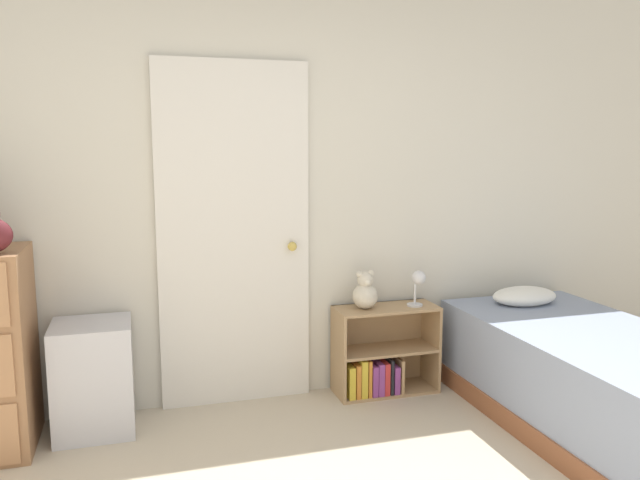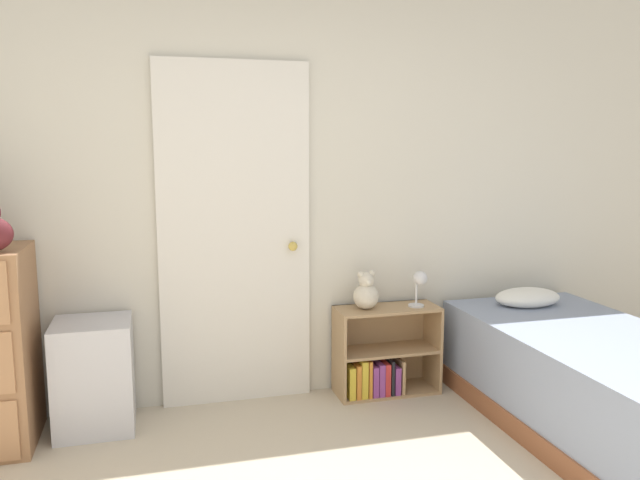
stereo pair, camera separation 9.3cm
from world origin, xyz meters
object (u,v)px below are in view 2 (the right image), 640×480
(bookshelf, at_px, (380,360))
(bed, at_px, (600,385))
(desk_lamp, at_px, (420,282))
(teddy_bear, at_px, (366,293))
(storage_bin, at_px, (94,375))

(bookshelf, height_order, bed, bed)
(bookshelf, distance_m, desk_lamp, 0.55)
(teddy_bear, relative_size, bed, 0.12)
(storage_bin, height_order, bed, bed)
(storage_bin, bearing_deg, desk_lamp, 0.67)
(storage_bin, distance_m, teddy_bear, 1.63)
(desk_lamp, bearing_deg, storage_bin, -179.33)
(storage_bin, relative_size, bed, 0.31)
(storage_bin, relative_size, desk_lamp, 2.67)
(storage_bin, relative_size, teddy_bear, 2.54)
(bookshelf, relative_size, desk_lamp, 2.84)
(teddy_bear, distance_m, desk_lamp, 0.34)
(teddy_bear, bearing_deg, desk_lamp, -6.32)
(teddy_bear, relative_size, desk_lamp, 1.05)
(storage_bin, distance_m, desk_lamp, 1.97)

